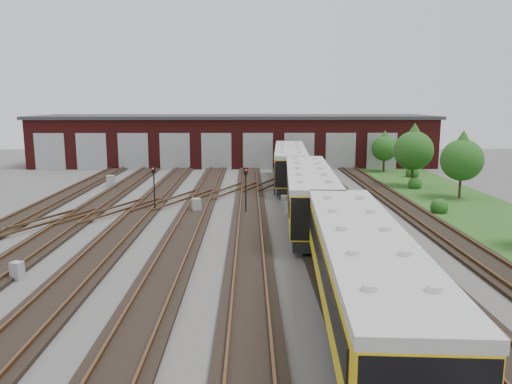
{
  "coord_description": "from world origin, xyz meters",
  "views": [
    {
      "loc": [
        2.02,
        -26.02,
        8.13
      ],
      "look_at": [
        2.44,
        7.64,
        2.0
      ],
      "focal_mm": 35.0,
      "sensor_mm": 36.0,
      "label": 1
    }
  ],
  "objects": [
    {
      "name": "ground",
      "position": [
        0.0,
        0.0,
        0.0
      ],
      "size": [
        120.0,
        120.0,
        0.0
      ],
      "primitive_type": "plane",
      "color": "#464441",
      "rests_on": "ground"
    },
    {
      "name": "track_network",
      "position": [
        -0.17,
        0.59,
        0.11
      ],
      "size": [
        30.4,
        70.0,
        0.33
      ],
      "color": "black",
      "rests_on": "ground"
    },
    {
      "name": "maintenance_shed",
      "position": [
        -0.01,
        39.97,
        3.2
      ],
      "size": [
        51.0,
        12.5,
        6.35
      ],
      "color": "#4E1413",
      "rests_on": "ground"
    },
    {
      "name": "grass_verge",
      "position": [
        19.0,
        10.0,
        0.03
      ],
      "size": [
        8.0,
        55.0,
        0.05
      ],
      "primitive_type": "cube",
      "color": "#244F1A",
      "rests_on": "ground"
    },
    {
      "name": "metro_train",
      "position": [
        6.0,
        6.86,
        2.05
      ],
      "size": [
        3.95,
        48.38,
        3.35
      ],
      "rotation": [
        0.0,
        0.0,
        -0.06
      ],
      "color": "black",
      "rests_on": "ground"
    },
    {
      "name": "signal_mast_0",
      "position": [
        -5.17,
        10.98,
        2.13
      ],
      "size": [
        0.29,
        0.27,
        3.35
      ],
      "rotation": [
        0.0,
        0.0,
        -0.25
      ],
      "color": "black",
      "rests_on": "ground"
    },
    {
      "name": "signal_mast_1",
      "position": [
        1.72,
        9.72,
        2.16
      ],
      "size": [
        0.29,
        0.28,
        3.4
      ],
      "rotation": [
        0.0,
        0.0,
        0.43
      ],
      "color": "black",
      "rests_on": "ground"
    },
    {
      "name": "signal_mast_2",
      "position": [
        4.19,
        17.06,
        1.97
      ],
      "size": [
        0.28,
        0.26,
        3.07
      ],
      "rotation": [
        0.0,
        0.0,
        -0.25
      ],
      "color": "black",
      "rests_on": "ground"
    },
    {
      "name": "signal_mast_3",
      "position": [
        4.91,
        6.95,
        2.09
      ],
      "size": [
        0.27,
        0.26,
        3.28
      ],
      "rotation": [
        0.0,
        0.0,
        0.16
      ],
      "color": "black",
      "rests_on": "ground"
    },
    {
      "name": "relay_cabinet_0",
      "position": [
        -8.71,
        -3.96,
        0.43
      ],
      "size": [
        0.64,
        0.59,
        0.87
      ],
      "primitive_type": "cube",
      "rotation": [
        0.0,
        0.0,
        -0.37
      ],
      "color": "#95979A",
      "rests_on": "ground"
    },
    {
      "name": "relay_cabinet_1",
      "position": [
        -11.38,
        21.57,
        0.56
      ],
      "size": [
        0.79,
        0.7,
        1.13
      ],
      "primitive_type": "cube",
      "rotation": [
        0.0,
        0.0,
        -0.23
      ],
      "color": "#95979A",
      "rests_on": "ground"
    },
    {
      "name": "relay_cabinet_2",
      "position": [
        -1.95,
        10.28,
        0.52
      ],
      "size": [
        0.76,
        0.7,
        1.03
      ],
      "primitive_type": "cube",
      "rotation": [
        0.0,
        0.0,
        0.36
      ],
      "color": "#95979A",
      "rests_on": "ground"
    },
    {
      "name": "relay_cabinet_3",
      "position": [
        4.73,
        11.99,
        0.47
      ],
      "size": [
        0.63,
        0.55,
        0.93
      ],
      "primitive_type": "cube",
      "rotation": [
        0.0,
        0.0,
        -0.17
      ],
      "color": "#95979A",
      "rests_on": "ground"
    },
    {
      "name": "relay_cabinet_4",
      "position": [
        4.86,
        9.52,
        0.45
      ],
      "size": [
        0.66,
        0.61,
        0.9
      ],
      "primitive_type": "cube",
      "rotation": [
        0.0,
        0.0,
        -0.37
      ],
      "color": "#95979A",
      "rests_on": "ground"
    },
    {
      "name": "tree_0",
      "position": [
        17.66,
        21.25,
        3.95
      ],
      "size": [
        3.71,
        3.71,
        6.15
      ],
      "color": "#352218",
      "rests_on": "ground"
    },
    {
      "name": "tree_1",
      "position": [
        17.67,
        31.62,
        3.12
      ],
      "size": [
        2.93,
        2.93,
        4.86
      ],
      "color": "#352218",
      "rests_on": "ground"
    },
    {
      "name": "tree_2",
      "position": [
        19.78,
        15.26,
        3.72
      ],
      "size": [
        3.5,
        3.5,
        5.79
      ],
      "color": "#352218",
      "rests_on": "ground"
    },
    {
      "name": "bush_0",
      "position": [
        16.0,
        9.75,
        0.64
      ],
      "size": [
        1.27,
        1.27,
        1.27
      ],
      "primitive_type": "sphere",
      "color": "#1A4814",
      "rests_on": "ground"
    },
    {
      "name": "bush_1",
      "position": [
        17.59,
        20.13,
        0.63
      ],
      "size": [
        1.26,
        1.26,
        1.26
      ],
      "primitive_type": "sphere",
      "color": "#1A4814",
      "rests_on": "ground"
    },
    {
      "name": "bush_2",
      "position": [
        19.69,
        27.42,
        0.72
      ],
      "size": [
        1.45,
        1.45,
        1.45
      ],
      "primitive_type": "sphere",
      "color": "#1A4814",
      "rests_on": "ground"
    }
  ]
}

